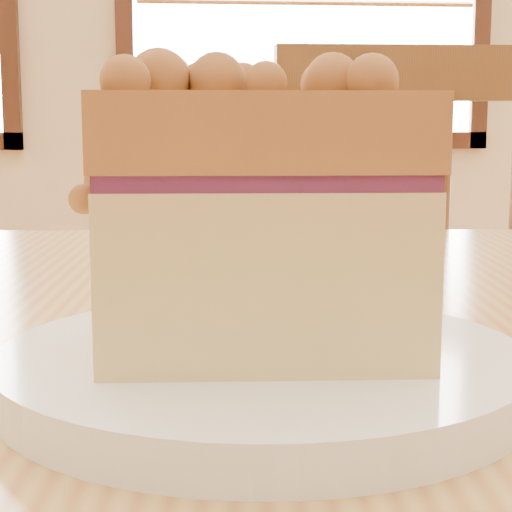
{
  "coord_description": "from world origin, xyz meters",
  "views": [
    {
      "loc": [
        -0.32,
        -0.23,
        0.87
      ],
      "look_at": [
        -0.28,
        0.17,
        0.8
      ],
      "focal_mm": 62.0,
      "sensor_mm": 36.0,
      "label": 1
    }
  ],
  "objects_px": {
    "cafe_chair_main": "(404,396)",
    "cake_slice": "(260,210)",
    "plate": "(262,371)",
    "cafe_table_main": "(491,465)"
  },
  "relations": [
    {
      "from": "cafe_table_main",
      "to": "plate",
      "type": "bearing_deg",
      "value": -131.44
    },
    {
      "from": "cafe_table_main",
      "to": "plate",
      "type": "relative_size",
      "value": 5.24
    },
    {
      "from": "cafe_table_main",
      "to": "cafe_chair_main",
      "type": "bearing_deg",
      "value": 84.22
    },
    {
      "from": "cake_slice",
      "to": "cafe_table_main",
      "type": "bearing_deg",
      "value": 47.15
    },
    {
      "from": "cafe_chair_main",
      "to": "cake_slice",
      "type": "bearing_deg",
      "value": 71.89
    },
    {
      "from": "cafe_chair_main",
      "to": "plate",
      "type": "relative_size",
      "value": 4.23
    },
    {
      "from": "cafe_chair_main",
      "to": "cake_slice",
      "type": "height_order",
      "value": "cafe_chair_main"
    },
    {
      "from": "plate",
      "to": "cake_slice",
      "type": "relative_size",
      "value": 1.56
    },
    {
      "from": "cafe_table_main",
      "to": "plate",
      "type": "xyz_separation_m",
      "value": [
        -0.16,
        -0.16,
        0.11
      ]
    },
    {
      "from": "cafe_chair_main",
      "to": "cake_slice",
      "type": "xyz_separation_m",
      "value": [
        -0.28,
        -0.79,
        0.34
      ]
    }
  ]
}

